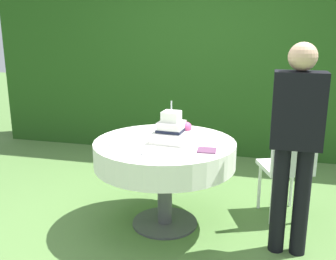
{
  "coord_description": "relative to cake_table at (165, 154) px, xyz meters",
  "views": [
    {
      "loc": [
        0.8,
        -3.03,
        1.69
      ],
      "look_at": [
        0.03,
        0.0,
        0.86
      ],
      "focal_mm": 41.47,
      "sensor_mm": 36.0,
      "label": 1
    }
  ],
  "objects": [
    {
      "name": "serving_plate_right",
      "position": [
        -0.02,
        0.39,
        0.12
      ],
      "size": [
        0.13,
        0.13,
        0.01
      ],
      "primitive_type": "cylinder",
      "color": "white",
      "rests_on": "cake_table"
    },
    {
      "name": "garden_chair",
      "position": [
        1.03,
        0.35,
        -0.11
      ],
      "size": [
        0.52,
        0.52,
        0.89
      ],
      "color": "white",
      "rests_on": "ground_plane"
    },
    {
      "name": "serving_plate_far",
      "position": [
        -0.03,
        -0.35,
        0.12
      ],
      "size": [
        0.14,
        0.14,
        0.01
      ],
      "primitive_type": "cylinder",
      "color": "white",
      "rests_on": "cake_table"
    },
    {
      "name": "foliage_hedge",
      "position": [
        0.0,
        2.33,
        0.72
      ],
      "size": [
        6.01,
        0.58,
        2.73
      ],
      "primitive_type": "cube",
      "color": "#234C19",
      "rests_on": "ground_plane"
    },
    {
      "name": "wedding_cake",
      "position": [
        0.06,
        0.01,
        0.21
      ],
      "size": [
        0.31,
        0.31,
        0.35
      ],
      "color": "white",
      "rests_on": "cake_table"
    },
    {
      "name": "ground_plane",
      "position": [
        0.0,
        0.0,
        -0.65
      ],
      "size": [
        20.0,
        20.0,
        0.0
      ],
      "primitive_type": "plane",
      "color": "#547A3D"
    },
    {
      "name": "napkin_stack",
      "position": [
        0.38,
        -0.17,
        0.12
      ],
      "size": [
        0.15,
        0.15,
        0.01
      ],
      "primitive_type": "cube",
      "rotation": [
        0.0,
        0.0,
        0.07
      ],
      "color": "#603856",
      "rests_on": "cake_table"
    },
    {
      "name": "serving_plate_near",
      "position": [
        -0.35,
        -0.2,
        0.12
      ],
      "size": [
        0.13,
        0.13,
        0.01
      ],
      "primitive_type": "cylinder",
      "color": "white",
      "rests_on": "cake_table"
    },
    {
      "name": "standing_person",
      "position": [
        1.03,
        -0.19,
        0.28
      ],
      "size": [
        0.36,
        0.2,
        1.6
      ],
      "color": "black",
      "rests_on": "ground_plane"
    },
    {
      "name": "cake_table",
      "position": [
        0.0,
        0.0,
        0.0
      ],
      "size": [
        1.2,
        1.2,
        0.76
      ],
      "color": "#4C4C51",
      "rests_on": "ground_plane"
    },
    {
      "name": "serving_plate_left",
      "position": [
        -0.38,
        0.25,
        0.12
      ],
      "size": [
        0.12,
        0.12,
        0.01
      ],
      "primitive_type": "cylinder",
      "color": "white",
      "rests_on": "cake_table"
    }
  ]
}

